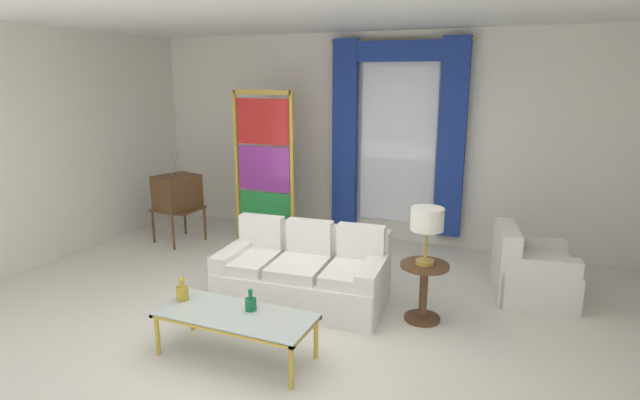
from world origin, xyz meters
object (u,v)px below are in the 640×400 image
bottle_blue_decanter (182,292)px  peacock_figurine (270,239)px  stained_glass_divider (264,172)px  vintage_tv (177,194)px  bottle_crystal_tall (251,303)px  armchair_white (528,273)px  table_lamp_brass (427,222)px  round_side_table (424,287)px  coffee_table (235,317)px  couch_white_long (305,274)px

bottle_blue_decanter → peacock_figurine: size_ratio=0.37×
stained_glass_divider → vintage_tv: bearing=-158.7°
bottle_crystal_tall → peacock_figurine: size_ratio=0.33×
bottle_crystal_tall → stained_glass_divider: stained_glass_divider is taller
armchair_white → stained_glass_divider: bearing=171.0°
vintage_tv → table_lamp_brass: 4.00m
stained_glass_divider → round_side_table: bearing=-30.4°
coffee_table → armchair_white: bearing=45.2°
couch_white_long → bottle_crystal_tall: (0.03, -1.18, 0.17)m
peacock_figurine → stained_glass_divider: bearing=124.5°
bottle_blue_decanter → stained_glass_divider: 2.98m
vintage_tv → stained_glass_divider: size_ratio=0.61×
couch_white_long → vintage_tv: size_ratio=1.35×
coffee_table → bottle_crystal_tall: (0.09, 0.11, 0.10)m
bottle_blue_decanter → stained_glass_divider: bearing=104.1°
couch_white_long → coffee_table: size_ratio=1.32×
armchair_white → peacock_figurine: (-3.28, 0.11, -0.07)m
peacock_figurine → round_side_table: (2.33, -1.10, 0.14)m
bottle_crystal_tall → coffee_table: bearing=-129.2°
bottle_crystal_tall → round_side_table: 1.75m
peacock_figurine → table_lamp_brass: bearing=-25.2°
round_side_table → peacock_figurine: bearing=154.8°
bottle_blue_decanter → round_side_table: bottle_blue_decanter is taller
bottle_crystal_tall → vintage_tv: vintage_tv is taller
vintage_tv → table_lamp_brass: bearing=-15.8°
couch_white_long → bottle_blue_decanter: (-0.65, -1.24, 0.18)m
bottle_crystal_tall → armchair_white: armchair_white is taller
stained_glass_divider → peacock_figurine: (0.31, -0.46, -0.84)m
bottle_blue_decanter → table_lamp_brass: 2.38m
bottle_blue_decanter → table_lamp_brass: bearing=33.5°
round_side_table → couch_white_long: bearing=-178.2°
peacock_figurine → round_side_table: 2.58m
couch_white_long → stained_glass_divider: stained_glass_divider is taller
couch_white_long → coffee_table: (-0.07, -1.29, 0.07)m
bottle_blue_decanter → round_side_table: (1.93, 1.28, -0.13)m
coffee_table → peacock_figurine: 2.62m
bottle_crystal_tall → table_lamp_brass: 1.84m
table_lamp_brass → bottle_blue_decanter: bearing=-146.5°
couch_white_long → round_side_table: bearing=1.8°
couch_white_long → bottle_crystal_tall: size_ratio=9.24×
armchair_white → vintage_tv: bearing=178.7°
bottle_blue_decanter → vintage_tv: size_ratio=0.16×
coffee_table → armchair_white: (2.30, 2.31, -0.09)m
stained_glass_divider → table_lamp_brass: stained_glass_divider is taller
couch_white_long → vintage_tv: (-2.55, 1.13, 0.42)m
bottle_crystal_tall → table_lamp_brass: table_lamp_brass is taller
stained_glass_divider → couch_white_long: bearing=-49.4°
vintage_tv → table_lamp_brass: vintage_tv is taller
bottle_crystal_tall → peacock_figurine: bottle_crystal_tall is taller
coffee_table → round_side_table: (1.35, 1.33, -0.02)m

